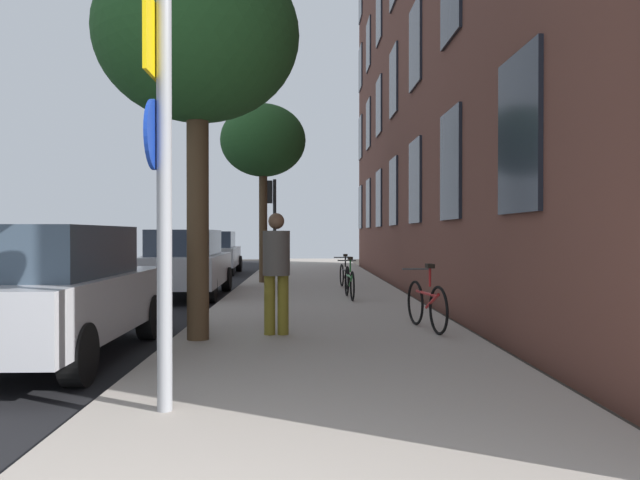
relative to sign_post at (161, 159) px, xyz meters
name	(u,v)px	position (x,y,z in m)	size (l,w,h in m)	color
ground_plane	(186,290)	(-2.05, 12.03, -2.13)	(41.80, 41.80, 0.00)	#332D28
road_asphalt	(108,290)	(-4.15, 12.03, -2.12)	(7.00, 38.00, 0.01)	black
sidewalk	(315,288)	(1.45, 12.03, -2.07)	(4.20, 38.00, 0.12)	#9E9389
sign_post	(161,159)	(0.00, 0.00, 0.00)	(0.16, 0.60, 3.54)	gray
traffic_light	(272,209)	(-0.01, 17.29, 0.30)	(0.43, 0.24, 3.36)	black
tree_near	(197,38)	(-0.28, 3.39, 2.02)	(2.72, 2.72, 5.22)	#4C3823
tree_far	(263,142)	(-0.05, 13.34, 2.11)	(2.49, 2.49, 5.21)	#4C3823
bicycle_0	(427,304)	(2.94, 4.16, -1.62)	(0.43, 1.66, 0.98)	black
bicycle_1	(349,282)	(2.14, 8.65, -1.65)	(0.42, 1.70, 0.92)	black
bicycle_2	(345,275)	(2.20, 11.29, -1.66)	(0.42, 1.62, 0.89)	black
pedestrian_0	(276,265)	(0.75, 3.77, -1.03)	(0.53, 0.53, 1.71)	olive
car_0	(52,291)	(-1.90, 2.60, -1.28)	(1.80, 4.41, 1.62)	#B7B7BC
car_1	(187,263)	(-1.70, 10.16, -1.28)	(1.84, 4.46, 1.62)	#B7B7BC
car_2	(215,252)	(-2.27, 19.00, -1.29)	(1.89, 4.35, 1.62)	#B7B7BC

